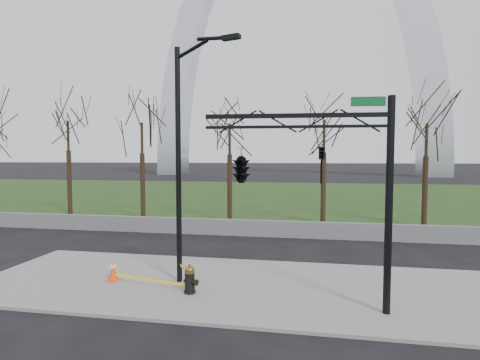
% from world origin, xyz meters
% --- Properties ---
extents(ground, '(500.00, 500.00, 0.00)m').
position_xyz_m(ground, '(0.00, 0.00, 0.00)').
color(ground, black).
rests_on(ground, ground).
extents(sidewalk, '(18.00, 6.00, 0.10)m').
position_xyz_m(sidewalk, '(0.00, 0.00, 0.05)').
color(sidewalk, slate).
rests_on(sidewalk, ground).
extents(grass_strip, '(120.00, 40.00, 0.06)m').
position_xyz_m(grass_strip, '(0.00, 30.00, 0.03)').
color(grass_strip, '#1D3312').
rests_on(grass_strip, ground).
extents(guardrail, '(60.00, 0.30, 0.90)m').
position_xyz_m(guardrail, '(0.00, 8.00, 0.45)').
color(guardrail, '#59595B').
rests_on(guardrail, ground).
extents(gateway_arch, '(66.00, 6.00, 65.00)m').
position_xyz_m(gateway_arch, '(0.00, 75.00, 32.50)').
color(gateway_arch, silver).
rests_on(gateway_arch, ground).
extents(tree_row, '(34.40, 4.00, 7.92)m').
position_xyz_m(tree_row, '(-5.80, 12.00, 3.96)').
color(tree_row, black).
rests_on(tree_row, ground).
extents(fire_hydrant, '(0.56, 0.40, 0.91)m').
position_xyz_m(fire_hydrant, '(-1.37, -1.04, 0.52)').
color(fire_hydrant, black).
rests_on(fire_hydrant, sidewalk).
extents(traffic_cone, '(0.48, 0.48, 0.70)m').
position_xyz_m(traffic_cone, '(-4.35, -0.38, 0.45)').
color(traffic_cone, '#FF4A0D').
rests_on(traffic_cone, sidewalk).
extents(street_light, '(2.34, 0.81, 8.21)m').
position_xyz_m(street_light, '(-1.85, -0.11, 4.69)').
color(street_light, black).
rests_on(street_light, ground).
extents(traffic_signal_mast, '(5.09, 2.51, 6.00)m').
position_xyz_m(traffic_signal_mast, '(1.16, -1.74, 4.15)').
color(traffic_signal_mast, black).
rests_on(traffic_signal_mast, ground).
extents(caution_tape, '(2.97, 0.99, 0.46)m').
position_xyz_m(caution_tape, '(-2.54, -0.66, 0.42)').
color(caution_tape, '#FFF00D').
rests_on(caution_tape, ground).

